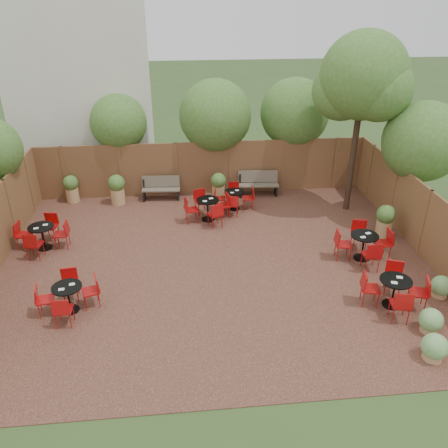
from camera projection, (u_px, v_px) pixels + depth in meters
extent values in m
plane|color=#354F23|center=(215.00, 264.00, 12.90)|extent=(80.00, 80.00, 0.00)
cube|color=#381D17|center=(215.00, 264.00, 12.90)|extent=(12.00, 10.00, 0.02)
cube|color=brown|center=(204.00, 168.00, 16.85)|extent=(12.00, 0.08, 2.00)
cube|color=brown|center=(425.00, 223.00, 12.98)|extent=(0.08, 10.00, 2.00)
cube|color=beige|center=(81.00, 72.00, 17.70)|extent=(5.00, 4.00, 8.00)
sphere|color=#3A6520|center=(118.00, 122.00, 16.45)|extent=(2.03, 2.03, 2.03)
sphere|color=#3A6520|center=(215.00, 116.00, 16.59)|extent=(2.63, 2.63, 2.63)
sphere|color=#3A6520|center=(295.00, 113.00, 17.05)|extent=(2.57, 2.57, 2.57)
sphere|color=#3A6520|center=(423.00, 142.00, 13.99)|extent=(2.47, 2.47, 2.47)
cylinder|color=black|center=(355.00, 143.00, 14.98)|extent=(0.22, 0.22, 4.76)
sphere|color=#3A6520|center=(364.00, 76.00, 13.99)|extent=(2.72, 2.72, 2.72)
sphere|color=#3A6520|center=(342.00, 91.00, 14.54)|extent=(1.90, 1.90, 1.90)
sphere|color=#3A6520|center=(380.00, 89.00, 13.83)|extent=(1.98, 1.98, 1.98)
cube|color=brown|center=(161.00, 189.00, 16.58)|extent=(1.40, 0.50, 0.05)
cube|color=brown|center=(161.00, 181.00, 16.63)|extent=(1.38, 0.20, 0.41)
cube|color=black|center=(144.00, 195.00, 16.62)|extent=(0.08, 0.41, 0.37)
cube|color=black|center=(178.00, 194.00, 16.73)|extent=(0.08, 0.41, 0.37)
cube|color=brown|center=(258.00, 185.00, 16.89)|extent=(1.50, 0.53, 0.05)
cube|color=brown|center=(258.00, 176.00, 16.94)|extent=(1.48, 0.20, 0.44)
cube|color=black|center=(241.00, 191.00, 16.93)|extent=(0.09, 0.44, 0.39)
cube|color=black|center=(276.00, 190.00, 17.05)|extent=(0.09, 0.44, 0.39)
cylinder|color=black|center=(208.00, 219.00, 15.29)|extent=(0.44, 0.44, 0.03)
cylinder|color=black|center=(208.00, 210.00, 15.13)|extent=(0.05, 0.05, 0.69)
cylinder|color=black|center=(208.00, 200.00, 14.96)|extent=(0.75, 0.75, 0.03)
cube|color=white|center=(211.00, 198.00, 15.03)|extent=(0.16, 0.13, 0.01)
cube|color=white|center=(205.00, 201.00, 14.84)|extent=(0.16, 0.13, 0.01)
cylinder|color=black|center=(71.00, 310.00, 11.02)|extent=(0.41, 0.41, 0.03)
cylinder|color=black|center=(69.00, 299.00, 10.87)|extent=(0.05, 0.05, 0.66)
cylinder|color=black|center=(67.00, 287.00, 10.71)|extent=(0.71, 0.71, 0.03)
cube|color=white|center=(72.00, 284.00, 10.78)|extent=(0.14, 0.11, 0.01)
cube|color=white|center=(61.00, 289.00, 10.59)|extent=(0.14, 0.11, 0.01)
cylinder|color=black|center=(361.00, 258.00, 13.12)|extent=(0.45, 0.45, 0.03)
cylinder|color=black|center=(363.00, 247.00, 12.95)|extent=(0.05, 0.05, 0.72)
cylinder|color=black|center=(365.00, 236.00, 12.78)|extent=(0.78, 0.78, 0.03)
cube|color=white|center=(368.00, 233.00, 12.85)|extent=(0.15, 0.10, 0.02)
cube|color=white|center=(363.00, 237.00, 12.65)|extent=(0.15, 0.10, 0.02)
cylinder|color=black|center=(391.00, 305.00, 11.20)|extent=(0.44, 0.44, 0.03)
cylinder|color=black|center=(393.00, 293.00, 11.04)|extent=(0.05, 0.05, 0.70)
cylinder|color=black|center=(396.00, 280.00, 10.87)|extent=(0.76, 0.76, 0.03)
cube|color=white|center=(400.00, 277.00, 10.94)|extent=(0.17, 0.14, 0.02)
cube|color=white|center=(394.00, 283.00, 10.74)|extent=(0.17, 0.14, 0.02)
cylinder|color=black|center=(234.00, 209.00, 16.03)|extent=(0.40, 0.40, 0.03)
cylinder|color=black|center=(234.00, 200.00, 15.88)|extent=(0.04, 0.04, 0.63)
cylinder|color=black|center=(234.00, 192.00, 15.73)|extent=(0.68, 0.68, 0.03)
cube|color=white|center=(237.00, 190.00, 15.80)|extent=(0.14, 0.11, 0.01)
cube|color=white|center=(232.00, 193.00, 15.62)|extent=(0.14, 0.11, 0.01)
cylinder|color=black|center=(45.00, 248.00, 13.64)|extent=(0.43, 0.43, 0.03)
cylinder|color=black|center=(43.00, 237.00, 13.47)|extent=(0.05, 0.05, 0.69)
cylinder|color=black|center=(41.00, 227.00, 13.31)|extent=(0.75, 0.75, 0.03)
cube|color=white|center=(45.00, 225.00, 13.38)|extent=(0.14, 0.11, 0.01)
cube|color=white|center=(36.00, 228.00, 13.19)|extent=(0.14, 0.11, 0.01)
cylinder|color=tan|center=(118.00, 196.00, 16.32)|extent=(0.49, 0.49, 0.57)
sphere|color=#3A6520|center=(116.00, 183.00, 16.09)|extent=(0.59, 0.59, 0.59)
cylinder|color=tan|center=(218.00, 192.00, 16.68)|extent=(0.46, 0.46, 0.52)
sphere|color=#3A6520|center=(218.00, 180.00, 16.47)|extent=(0.55, 0.55, 0.55)
cylinder|color=tan|center=(73.00, 195.00, 16.48)|extent=(0.45, 0.45, 0.52)
sphere|color=#3A6520|center=(71.00, 183.00, 16.27)|extent=(0.54, 0.54, 0.54)
cylinder|color=tan|center=(384.00, 229.00, 14.15)|extent=(0.48, 0.48, 0.55)
sphere|color=#3A6520|center=(386.00, 214.00, 13.93)|extent=(0.58, 0.58, 0.58)
cylinder|color=tan|center=(429.00, 328.00, 10.33)|extent=(0.39, 0.39, 0.18)
sphere|color=#649A50|center=(431.00, 320.00, 10.23)|extent=(0.54, 0.54, 0.54)
cylinder|color=tan|center=(432.00, 355.00, 9.57)|extent=(0.41, 0.41, 0.18)
sphere|color=#649A50|center=(435.00, 346.00, 9.46)|extent=(0.55, 0.55, 0.55)
cylinder|color=tan|center=(440.00, 293.00, 11.51)|extent=(0.38, 0.38, 0.17)
sphere|color=#649A50|center=(442.00, 286.00, 11.41)|extent=(0.52, 0.52, 0.52)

